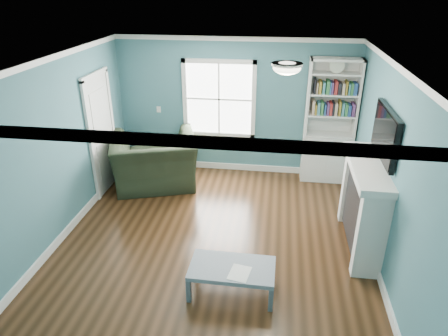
# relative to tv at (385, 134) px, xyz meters

# --- Properties ---
(floor) EXTENTS (5.00, 5.00, 0.00)m
(floor) POSITION_rel_tv_xyz_m (-2.20, -0.20, -1.72)
(floor) COLOR black
(floor) RESTS_ON ground
(room_walls) EXTENTS (5.00, 5.00, 5.00)m
(room_walls) POSITION_rel_tv_xyz_m (-2.20, -0.20, -0.14)
(room_walls) COLOR teal
(room_walls) RESTS_ON ground
(trim) EXTENTS (4.50, 5.00, 2.60)m
(trim) POSITION_rel_tv_xyz_m (-2.20, -0.20, -0.49)
(trim) COLOR white
(trim) RESTS_ON ground
(window) EXTENTS (1.40, 0.06, 1.50)m
(window) POSITION_rel_tv_xyz_m (-2.50, 2.29, -0.27)
(window) COLOR white
(window) RESTS_ON room_walls
(bookshelf) EXTENTS (0.90, 0.35, 2.31)m
(bookshelf) POSITION_rel_tv_xyz_m (-0.43, 2.10, -0.80)
(bookshelf) COLOR silver
(bookshelf) RESTS_ON ground
(fireplace) EXTENTS (0.44, 1.58, 1.30)m
(fireplace) POSITION_rel_tv_xyz_m (-0.12, 0.00, -1.09)
(fireplace) COLOR black
(fireplace) RESTS_ON ground
(tv) EXTENTS (0.06, 1.10, 0.65)m
(tv) POSITION_rel_tv_xyz_m (0.00, 0.00, 0.00)
(tv) COLOR black
(tv) RESTS_ON fireplace
(door) EXTENTS (0.12, 0.98, 2.17)m
(door) POSITION_rel_tv_xyz_m (-4.42, 1.20, -0.65)
(door) COLOR silver
(door) RESTS_ON ground
(ceiling_fixture) EXTENTS (0.38, 0.38, 0.15)m
(ceiling_fixture) POSITION_rel_tv_xyz_m (-1.30, -0.10, 0.82)
(ceiling_fixture) COLOR white
(ceiling_fixture) RESTS_ON room_walls
(light_switch) EXTENTS (0.08, 0.01, 0.12)m
(light_switch) POSITION_rel_tv_xyz_m (-3.70, 2.28, -0.52)
(light_switch) COLOR white
(light_switch) RESTS_ON room_walls
(recliner) EXTENTS (1.71, 1.38, 1.29)m
(recliner) POSITION_rel_tv_xyz_m (-3.56, 1.40, -1.08)
(recliner) COLOR black
(recliner) RESTS_ON ground
(coffee_table) EXTENTS (1.03, 0.57, 0.37)m
(coffee_table) POSITION_rel_tv_xyz_m (-1.81, -1.21, -1.40)
(coffee_table) COLOR #4D545C
(coffee_table) RESTS_ON ground
(paper_sheet) EXTENTS (0.28, 0.33, 0.00)m
(paper_sheet) POSITION_rel_tv_xyz_m (-1.71, -1.32, -1.35)
(paper_sheet) COLOR white
(paper_sheet) RESTS_ON coffee_table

